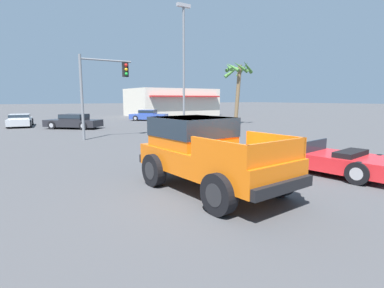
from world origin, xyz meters
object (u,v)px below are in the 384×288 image
Objects in this scene: parked_car_dark at (74,121)px; street_lamp_post at (184,60)px; palm_tree_tall at (237,77)px; parked_car_blue at (149,115)px; red_convertible_car at (328,160)px; traffic_light_main at (103,81)px; orange_pickup_truck at (204,149)px; parked_car_silver at (20,120)px.

parked_car_dark is 0.55× the size of street_lamp_post.
street_lamp_post reaches higher than palm_tree_tall.
red_convertible_car is at bearing 31.16° from parked_car_blue.
red_convertible_car is 0.53× the size of street_lamp_post.
traffic_light_main is at bearing 97.90° from red_convertible_car.
traffic_light_main reaches higher than red_convertible_car.
street_lamp_post reaches higher than red_convertible_car.
palm_tree_tall is (14.81, 15.35, 3.45)m from orange_pickup_truck.
parked_car_dark is at bearing 162.82° from palm_tree_tall.
red_convertible_car is 26.29m from parked_car_silver.
traffic_light_main is (0.23, -7.71, 2.90)m from parked_car_dark.
parked_car_silver is at bearing 119.42° from street_lamp_post.
parked_car_dark reaches higher than parked_car_silver.
parked_car_blue is 12.89m from parked_car_silver.
street_lamp_post is (5.35, 9.73, 3.76)m from orange_pickup_truck.
palm_tree_tall reaches higher than orange_pickup_truck.
traffic_light_main is (-3.66, 12.83, 3.09)m from red_convertible_car.
palm_tree_tall is at bearing -63.71° from parked_car_dark.
palm_tree_tall reaches higher than red_convertible_car.
parked_car_dark is 11.82m from street_lamp_post.
parked_car_dark is (3.61, -4.67, 0.04)m from parked_car_silver.
parked_car_dark is (-3.89, 20.54, 0.19)m from red_convertible_car.
parked_car_blue reaches higher than parked_car_silver.
orange_pickup_truck is 12.29m from traffic_light_main.
parked_car_blue is 16.04m from traffic_light_main.
parked_car_silver is 20.30m from palm_tree_tall.
orange_pickup_truck is at bearing -74.79° from parked_car_silver.
red_convertible_car is (4.57, -0.81, -0.68)m from orange_pickup_truck.
street_lamp_post is at bearing -27.32° from traffic_light_main.
traffic_light_main is at bearing -134.80° from parked_car_dark.
street_lamp_post is 11.02m from palm_tree_tall.
orange_pickup_truck is at bearing -138.52° from parked_car_dark.
traffic_light_main is 0.83× the size of palm_tree_tall.
traffic_light_main is (0.92, 12.01, 2.41)m from orange_pickup_truck.
street_lamp_post is at bearing 26.11° from parked_car_blue.
orange_pickup_truck reaches higher than red_convertible_car.
street_lamp_post is 1.35× the size of palm_tree_tall.
parked_car_silver is at bearing 81.19° from parked_car_dark.
parked_car_blue is (9.96, 24.94, -0.49)m from orange_pickup_truck.
street_lamp_post is (4.66, -9.99, 4.25)m from parked_car_dark.
palm_tree_tall is (13.90, 3.34, 1.04)m from traffic_light_main.
parked_car_dark is (-9.27, -5.22, 0.00)m from parked_car_blue.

